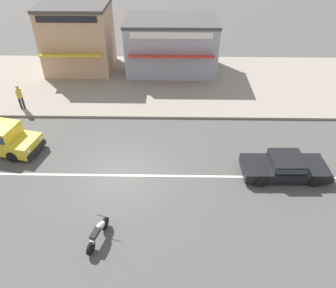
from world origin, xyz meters
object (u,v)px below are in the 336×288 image
(sedan_black_2, at_px, (285,166))
(shopfront_mid_block, at_px, (78,38))
(pedestrian_mid_kerb, at_px, (19,95))
(motorcycle_0, at_px, (98,233))
(shopfront_corner_warung, at_px, (171,45))

(sedan_black_2, xyz_separation_m, shopfront_mid_block, (-12.97, 12.53, 2.12))
(pedestrian_mid_kerb, height_order, shopfront_mid_block, shopfront_mid_block)
(motorcycle_0, distance_m, shopfront_mid_block, 17.39)
(pedestrian_mid_kerb, relative_size, shopfront_mid_block, 0.32)
(pedestrian_mid_kerb, xyz_separation_m, shopfront_corner_warung, (9.68, 6.42, 1.05))
(shopfront_corner_warung, relative_size, shopfront_mid_block, 1.38)
(shopfront_corner_warung, xyz_separation_m, shopfront_mid_block, (-7.20, 0.07, 0.51))
(sedan_black_2, distance_m, shopfront_mid_block, 18.15)
(pedestrian_mid_kerb, bearing_deg, shopfront_mid_block, 69.06)
(pedestrian_mid_kerb, xyz_separation_m, shopfront_mid_block, (2.48, 6.49, 1.56))
(sedan_black_2, relative_size, shopfront_corner_warung, 0.61)
(motorcycle_0, relative_size, pedestrian_mid_kerb, 1.09)
(motorcycle_0, distance_m, shopfront_corner_warung, 16.92)
(shopfront_mid_block, bearing_deg, motorcycle_0, -75.18)
(shopfront_mid_block, bearing_deg, pedestrian_mid_kerb, -110.94)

